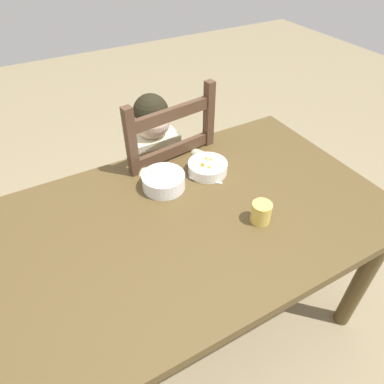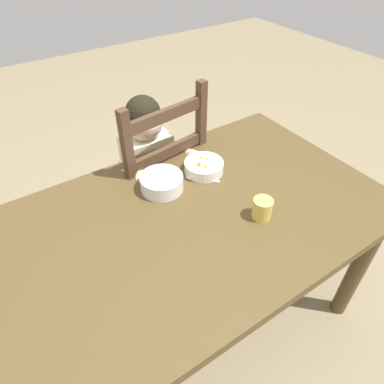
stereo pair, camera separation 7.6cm
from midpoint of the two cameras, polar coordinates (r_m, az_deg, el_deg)
ground_plane at (r=1.80m, az=0.83°, el=-20.42°), size 8.00×8.00×0.00m
dining_table at (r=1.29m, az=1.09°, el=-7.00°), size 1.45×0.87×0.72m
dining_chair at (r=1.74m, az=-4.03°, el=1.03°), size 0.47×0.47×1.01m
child_figure at (r=1.64m, az=-4.49°, el=5.16°), size 0.32×0.31×0.94m
bowl_of_peas at (r=1.32m, az=-3.11°, el=1.86°), size 0.17×0.17×0.06m
bowl_of_carrots at (r=1.40m, az=4.17°, el=4.10°), size 0.16×0.16×0.05m
spoon at (r=1.37m, az=2.76°, el=2.21°), size 0.11×0.11×0.01m
drinking_cup at (r=1.21m, az=13.19°, el=-3.38°), size 0.07×0.07×0.08m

